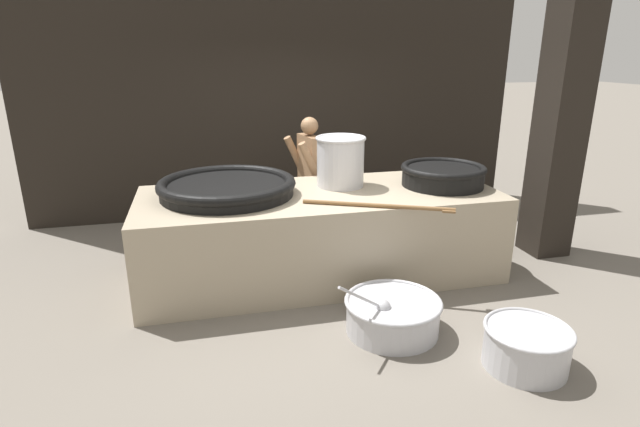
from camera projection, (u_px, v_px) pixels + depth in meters
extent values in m
plane|color=slate|center=(320.00, 273.00, 5.55)|extent=(60.00, 60.00, 0.00)
cube|color=black|center=(281.00, 91.00, 7.23)|extent=(7.17, 0.24, 3.59)
cube|color=black|center=(564.00, 103.00, 5.59)|extent=(0.44, 0.44, 3.59)
cube|color=tan|center=(320.00, 234.00, 5.40)|extent=(3.77, 1.47, 0.92)
cylinder|color=black|center=(227.00, 189.00, 5.15)|extent=(1.36, 1.36, 0.12)
torus|color=black|center=(227.00, 184.00, 5.13)|extent=(1.42, 1.42, 0.11)
cylinder|color=black|center=(443.00, 177.00, 5.51)|extent=(0.89, 0.89, 0.20)
torus|color=black|center=(443.00, 168.00, 5.48)|extent=(0.92, 0.92, 0.07)
cylinder|color=silver|center=(340.00, 162.00, 5.45)|extent=(0.51, 0.51, 0.53)
torus|color=silver|center=(341.00, 138.00, 5.37)|extent=(0.55, 0.55, 0.04)
cylinder|color=brown|center=(377.00, 206.00, 4.76)|extent=(1.33, 0.65, 0.04)
cube|color=brown|center=(449.00, 211.00, 4.64)|extent=(0.15, 0.14, 0.02)
cylinder|color=#9E7551|center=(313.00, 210.00, 6.44)|extent=(0.12, 0.12, 0.77)
cylinder|color=#9E7551|center=(307.00, 207.00, 6.59)|extent=(0.12, 0.12, 0.77)
cube|color=#4C663F|center=(310.00, 197.00, 6.47)|extent=(0.23, 0.27, 0.50)
cube|color=#9E7551|center=(310.00, 158.00, 6.31)|extent=(0.24, 0.49, 0.57)
cylinder|color=#9E7551|center=(310.00, 162.00, 6.07)|extent=(0.32, 0.16, 0.53)
cylinder|color=#9E7551|center=(296.00, 155.00, 6.47)|extent=(0.32, 0.16, 0.53)
sphere|color=#9E7551|center=(309.00, 126.00, 6.18)|extent=(0.22, 0.22, 0.22)
cylinder|color=#B7B7BC|center=(392.00, 316.00, 4.36)|extent=(0.81, 0.81, 0.29)
torus|color=#B7B7BC|center=(393.00, 302.00, 4.31)|extent=(0.85, 0.85, 0.04)
cylinder|color=tan|center=(393.00, 310.00, 4.34)|extent=(0.71, 0.71, 0.07)
sphere|color=#B7B7BC|center=(383.00, 308.00, 4.22)|extent=(0.15, 0.15, 0.15)
cylinder|color=#B7B7BC|center=(362.00, 298.00, 3.99)|extent=(0.49, 0.29, 0.39)
cylinder|color=#B7B7BC|center=(526.00, 348.00, 3.86)|extent=(0.64, 0.64, 0.32)
torus|color=#B7B7BC|center=(529.00, 330.00, 3.81)|extent=(0.67, 0.67, 0.03)
cylinder|color=orange|center=(527.00, 340.00, 3.83)|extent=(0.56, 0.56, 0.08)
cylinder|color=orange|center=(551.00, 330.00, 3.87)|extent=(0.05, 0.06, 0.03)
cylinder|color=orange|center=(527.00, 325.00, 3.93)|extent=(0.03, 0.05, 0.03)
cylinder|color=orange|center=(516.00, 345.00, 3.66)|extent=(0.06, 0.06, 0.04)
cylinder|color=orange|center=(517.00, 323.00, 3.96)|extent=(0.04, 0.04, 0.03)
cylinder|color=orange|center=(535.00, 338.00, 3.76)|extent=(0.06, 0.04, 0.03)
cylinder|color=orange|center=(535.00, 336.00, 3.77)|extent=(0.06, 0.07, 0.04)
cylinder|color=orange|center=(514.00, 327.00, 3.90)|extent=(0.06, 0.04, 0.03)
cylinder|color=orange|center=(542.00, 333.00, 3.82)|extent=(0.06, 0.07, 0.04)
cylinder|color=orange|center=(531.00, 333.00, 3.83)|extent=(0.06, 0.04, 0.03)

